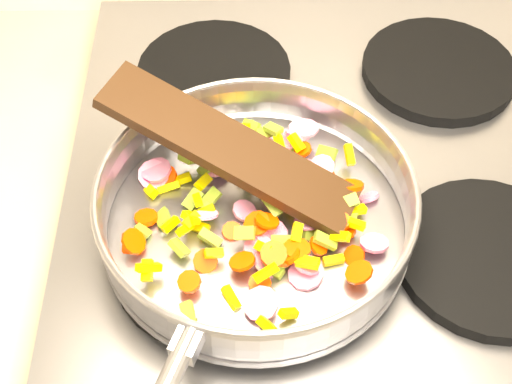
{
  "coord_description": "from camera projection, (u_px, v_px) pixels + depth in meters",
  "views": [
    {
      "loc": [
        -0.8,
        1.13,
        1.54
      ],
      "look_at": [
        -0.79,
        1.56,
        1.01
      ],
      "focal_mm": 50.0,
      "sensor_mm": 36.0,
      "label": 1
    }
  ],
  "objects": [
    {
      "name": "cooktop",
      "position": [
        335.0,
        171.0,
        0.82
      ],
      "size": [
        0.6,
        0.6,
        0.04
      ],
      "primitive_type": "cube",
      "color": "#939399",
      "rests_on": "counter_top"
    },
    {
      "name": "grate_fl",
      "position": [
        209.0,
        261.0,
        0.71
      ],
      "size": [
        0.19,
        0.19,
        0.02
      ],
      "primitive_type": "cylinder",
      "color": "black",
      "rests_on": "cooktop"
    },
    {
      "name": "grate_fr",
      "position": [
        489.0,
        256.0,
        0.71
      ],
      "size": [
        0.19,
        0.19,
        0.02
      ],
      "primitive_type": "cylinder",
      "color": "black",
      "rests_on": "cooktop"
    },
    {
      "name": "grate_bl",
      "position": [
        214.0,
        73.0,
        0.88
      ],
      "size": [
        0.19,
        0.19,
        0.02
      ],
      "primitive_type": "cylinder",
      "color": "black",
      "rests_on": "cooktop"
    },
    {
      "name": "grate_br",
      "position": [
        439.0,
        70.0,
        0.89
      ],
      "size": [
        0.19,
        0.19,
        0.02
      ],
      "primitive_type": "cylinder",
      "color": "black",
      "rests_on": "cooktop"
    },
    {
      "name": "saute_pan",
      "position": [
        255.0,
        207.0,
        0.7
      ],
      "size": [
        0.36,
        0.5,
        0.06
      ],
      "rotation": [
        0.0,
        0.0,
        -0.37
      ],
      "color": "#9E9EA5",
      "rests_on": "grate_fl"
    },
    {
      "name": "vegetable_heap",
      "position": [
        259.0,
        207.0,
        0.72
      ],
      "size": [
        0.27,
        0.27,
        0.04
      ],
      "color": "olive",
      "rests_on": "saute_pan"
    },
    {
      "name": "wooden_spatula",
      "position": [
        229.0,
        149.0,
        0.71
      ],
      "size": [
        0.27,
        0.17,
        0.09
      ],
      "primitive_type": "cube",
      "rotation": [
        0.0,
        -0.29,
        2.71
      ],
      "color": "black",
      "rests_on": "saute_pan"
    }
  ]
}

